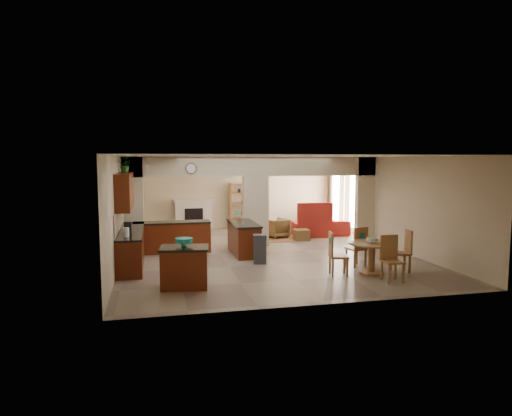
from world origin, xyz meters
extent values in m
plane|color=#7D6E57|center=(0.00, 0.00, 0.00)|extent=(10.00, 10.00, 0.00)
plane|color=white|center=(0.00, 0.00, 2.80)|extent=(10.00, 10.00, 0.00)
plane|color=beige|center=(0.00, 5.00, 1.40)|extent=(8.00, 0.00, 8.00)
plane|color=beige|center=(0.00, -5.00, 1.40)|extent=(8.00, 0.00, 8.00)
plane|color=beige|center=(-4.00, 0.00, 1.40)|extent=(0.00, 10.00, 10.00)
plane|color=beige|center=(4.00, 0.00, 1.40)|extent=(0.00, 10.00, 10.00)
cube|color=beige|center=(-3.70, 1.00, 1.40)|extent=(0.60, 0.25, 2.80)
cube|color=beige|center=(0.00, 1.00, 1.10)|extent=(0.80, 0.25, 2.20)
cube|color=beige|center=(3.70, 1.00, 1.40)|extent=(0.60, 0.25, 2.80)
cube|color=beige|center=(0.00, 1.00, 2.50)|extent=(8.00, 0.25, 0.60)
cube|color=#441507|center=(-3.70, -0.80, 0.43)|extent=(0.60, 3.20, 0.86)
cube|color=black|center=(-3.70, -0.80, 0.89)|extent=(0.62, 3.22, 0.05)
cube|color=tan|center=(-3.98, -0.80, 1.20)|extent=(0.02, 3.20, 0.55)
cube|color=#441507|center=(-2.60, 0.57, 0.43)|extent=(2.20, 0.60, 0.86)
cube|color=black|center=(-2.60, 0.57, 0.89)|extent=(2.22, 0.62, 0.05)
cube|color=#441507|center=(-3.82, -0.80, 1.92)|extent=(0.35, 2.40, 0.90)
cube|color=#441507|center=(-0.60, -0.10, 0.43)|extent=(0.65, 1.80, 0.86)
cube|color=black|center=(-0.60, -0.10, 0.89)|extent=(0.70, 1.85, 0.05)
cube|color=silver|center=(-0.60, -0.95, 0.42)|extent=(0.58, 0.04, 0.70)
cylinder|color=#512D1B|center=(-2.00, 0.85, 2.45)|extent=(0.34, 0.03, 0.34)
cube|color=brown|center=(1.20, 2.10, 0.01)|extent=(1.60, 1.30, 0.01)
cube|color=beige|center=(-1.60, 4.84, 0.55)|extent=(1.40, 0.28, 1.10)
cube|color=black|center=(-1.60, 4.70, 0.50)|extent=(0.70, 0.04, 0.70)
cube|color=beige|center=(-1.60, 4.82, 1.15)|extent=(1.60, 0.35, 0.10)
cube|color=#9C5B35|center=(0.35, 4.82, 0.90)|extent=(1.00, 0.32, 1.80)
cube|color=white|center=(3.97, 2.30, 1.20)|extent=(0.02, 0.90, 1.90)
cube|color=white|center=(3.97, 4.00, 1.20)|extent=(0.02, 0.90, 1.90)
cube|color=white|center=(3.97, 3.15, 1.05)|extent=(0.02, 0.70, 2.10)
cube|color=#3D1B18|center=(3.93, 1.70, 1.20)|extent=(0.10, 0.28, 2.30)
cube|color=#3D1B18|center=(3.93, 2.90, 1.20)|extent=(0.10, 0.28, 2.30)
cube|color=#3D1B18|center=(3.93, 3.40, 1.20)|extent=(0.10, 0.28, 2.30)
cube|color=#3D1B18|center=(3.93, 4.60, 1.20)|extent=(0.10, 0.28, 2.30)
cylinder|color=white|center=(1.50, 3.00, 2.56)|extent=(1.00, 1.00, 0.10)
cube|color=#441507|center=(-2.51, -3.25, 0.41)|extent=(1.04, 0.79, 0.82)
cube|color=black|center=(-2.51, -3.25, 0.85)|extent=(1.10, 0.85, 0.05)
cylinder|color=teal|center=(-2.50, -3.18, 0.96)|extent=(0.37, 0.37, 0.17)
cube|color=#313134|center=(-0.43, -1.40, 0.35)|extent=(0.38, 0.34, 0.70)
cylinder|color=#9C5B35|center=(1.91, -3.07, 0.74)|extent=(1.11, 1.11, 0.04)
cylinder|color=#9C5B35|center=(1.91, -3.07, 0.38)|extent=(0.16, 0.16, 0.72)
cylinder|color=#9C5B35|center=(1.91, -3.07, 0.03)|extent=(0.56, 0.56, 0.06)
cylinder|color=#8DB526|center=(1.87, -3.14, 0.83)|extent=(0.28, 0.28, 0.15)
imported|color=maroon|center=(3.30, 3.37, 0.38)|extent=(2.71, 1.24, 0.77)
cube|color=maroon|center=(2.34, 2.42, 0.25)|extent=(1.32, 1.12, 0.49)
imported|color=maroon|center=(1.08, 2.45, 0.33)|extent=(0.94, 0.95, 0.67)
cube|color=maroon|center=(1.76, 1.71, 0.18)|extent=(0.54, 0.54, 0.36)
imported|color=#1F4713|center=(-3.82, -0.18, 2.57)|extent=(0.46, 0.43, 0.41)
cube|color=#9C5B35|center=(1.90, -2.23, 0.45)|extent=(0.51, 0.51, 0.05)
cube|color=#9C5B35|center=(2.02, -2.02, 0.22)|extent=(0.04, 0.04, 0.44)
cube|color=#9C5B35|center=(1.69, -2.11, 0.22)|extent=(0.04, 0.04, 0.44)
cube|color=#9C5B35|center=(2.10, -2.35, 0.22)|extent=(0.04, 0.04, 0.44)
cube|color=#9C5B35|center=(1.77, -2.44, 0.22)|extent=(0.04, 0.04, 0.44)
cube|color=#9C5B35|center=(1.94, -2.41, 0.75)|extent=(0.42, 0.14, 0.55)
cube|color=teal|center=(1.95, -2.44, 0.82)|extent=(0.14, 0.04, 0.14)
cube|color=#9C5B35|center=(2.68, -3.03, 0.45)|extent=(0.49, 0.49, 0.05)
cube|color=#9C5B35|center=(2.55, -2.83, 0.22)|extent=(0.04, 0.04, 0.44)
cube|color=#9C5B35|center=(2.49, -3.17, 0.22)|extent=(0.04, 0.04, 0.44)
cube|color=#9C5B35|center=(2.88, -2.89, 0.22)|extent=(0.04, 0.04, 0.44)
cube|color=#9C5B35|center=(2.82, -3.23, 0.22)|extent=(0.04, 0.04, 0.44)
cube|color=#9C5B35|center=(2.87, -3.06, 0.75)|extent=(0.11, 0.42, 0.55)
cube|color=teal|center=(2.89, -3.07, 0.82)|extent=(0.03, 0.14, 0.14)
cube|color=#9C5B35|center=(2.04, -3.81, 0.45)|extent=(0.43, 0.43, 0.05)
cube|color=#9C5B35|center=(1.86, -3.97, 0.22)|extent=(0.04, 0.04, 0.44)
cube|color=#9C5B35|center=(2.20, -3.98, 0.22)|extent=(0.04, 0.04, 0.44)
cube|color=#9C5B35|center=(1.87, -3.63, 0.22)|extent=(0.04, 0.04, 0.44)
cube|color=#9C5B35|center=(2.21, -3.64, 0.22)|extent=(0.04, 0.04, 0.44)
cube|color=#9C5B35|center=(2.04, -3.62, 0.75)|extent=(0.42, 0.05, 0.55)
cube|color=teal|center=(2.04, -3.59, 0.82)|extent=(0.14, 0.01, 0.14)
cube|color=#9C5B35|center=(1.09, -3.01, 0.45)|extent=(0.49, 0.49, 0.05)
cube|color=#9C5B35|center=(1.23, -3.21, 0.22)|extent=(0.04, 0.04, 0.44)
cube|color=#9C5B35|center=(1.29, -2.88, 0.22)|extent=(0.04, 0.04, 0.44)
cube|color=#9C5B35|center=(0.89, -3.14, 0.22)|extent=(0.04, 0.04, 0.44)
cube|color=#9C5B35|center=(0.96, -2.81, 0.22)|extent=(0.04, 0.04, 0.44)
cube|color=#9C5B35|center=(0.91, -2.97, 0.75)|extent=(0.12, 0.42, 0.55)
cube|color=teal|center=(0.88, -2.97, 0.82)|extent=(0.04, 0.14, 0.14)
camera|label=1|loc=(-3.13, -12.82, 2.70)|focal=32.00mm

